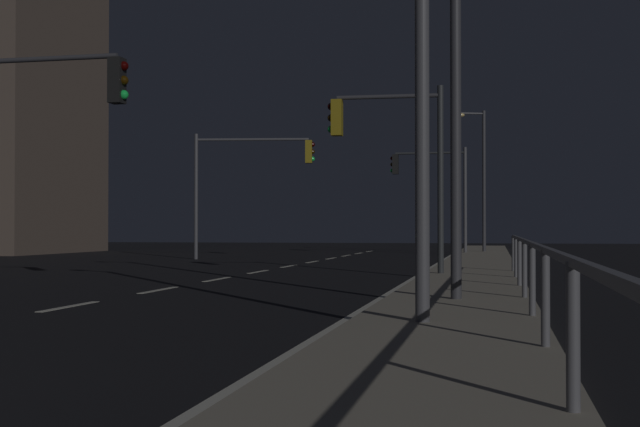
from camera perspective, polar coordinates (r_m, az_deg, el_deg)
ground_plane at (r=23.29m, az=-6.21°, el=-4.14°), size 112.00×112.00×0.00m
sidewalk_right at (r=22.24m, az=9.59°, el=-4.11°), size 2.46×77.00×0.14m
lane_markings_center at (r=26.64m, az=-3.97°, el=-3.73°), size 0.14×50.00×0.01m
lane_edge_line at (r=27.30m, az=6.77°, el=-3.66°), size 0.14×53.00×0.01m
traffic_light_far_right at (r=23.39m, az=4.46°, el=4.51°), size 3.04×0.34×4.85m
traffic_light_far_center at (r=20.33m, az=-19.02°, el=5.85°), size 4.91×0.39×5.16m
traffic_light_overhead_east at (r=43.24m, az=7.14°, el=2.22°), size 3.67×0.34×5.03m
traffic_light_mid_left at (r=37.51m, az=-4.57°, el=2.84°), size 5.04×0.93×5.27m
street_lamp_far_end at (r=45.42m, az=10.14°, el=2.94°), size 1.59×0.68×7.06m
street_lamp_mid_block at (r=15.39m, az=7.73°, el=13.31°), size 1.83×0.75×8.39m
barrier_fence at (r=13.78m, az=13.13°, el=-2.66°), size 0.09×22.24×0.98m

